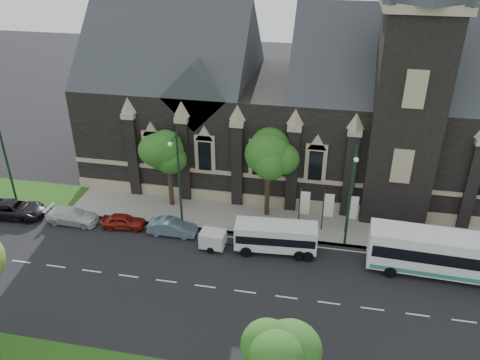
% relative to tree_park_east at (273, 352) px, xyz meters
% --- Properties ---
extents(ground, '(160.00, 160.00, 0.00)m').
position_rel_tree_park_east_xyz_m(ground, '(-6.18, 9.32, -4.62)').
color(ground, black).
rests_on(ground, ground).
extents(sidewalk, '(80.00, 5.00, 0.15)m').
position_rel_tree_park_east_xyz_m(sidewalk, '(-6.18, 18.82, -4.54)').
color(sidewalk, gray).
rests_on(sidewalk, ground).
extents(museum, '(40.00, 17.70, 29.90)m').
position_rel_tree_park_east_xyz_m(museum, '(-1.06, 28.10, 3.55)').
color(museum, black).
rests_on(museum, ground).
extents(tree_park_east, '(3.40, 3.40, 6.28)m').
position_rel_tree_park_east_xyz_m(tree_park_east, '(0.00, 0.00, 0.00)').
color(tree_park_east, black).
rests_on(tree_park_east, ground).
extents(tree_walk_right, '(4.08, 4.08, 7.80)m').
position_rel_tree_park_east_xyz_m(tree_walk_right, '(-2.96, 20.04, 1.20)').
color(tree_walk_right, black).
rests_on(tree_walk_right, ground).
extents(tree_walk_left, '(3.91, 3.91, 7.64)m').
position_rel_tree_park_east_xyz_m(tree_walk_left, '(-11.97, 20.03, 1.12)').
color(tree_walk_left, black).
rests_on(tree_walk_left, ground).
extents(street_lamp_near, '(0.36, 1.88, 9.00)m').
position_rel_tree_park_east_xyz_m(street_lamp_near, '(3.82, 16.42, 0.49)').
color(street_lamp_near, '#16321B').
rests_on(street_lamp_near, ground).
extents(street_lamp_mid, '(0.36, 1.88, 9.00)m').
position_rel_tree_park_east_xyz_m(street_lamp_mid, '(-10.18, 16.42, 0.49)').
color(street_lamp_mid, '#16321B').
rests_on(street_lamp_mid, ground).
extents(street_lamp_far, '(0.36, 1.88, 9.00)m').
position_rel_tree_park_east_xyz_m(street_lamp_far, '(-26.18, 16.42, 0.49)').
color(street_lamp_far, '#16321B').
rests_on(street_lamp_far, ground).
extents(banner_flag_left, '(0.90, 0.10, 4.00)m').
position_rel_tree_park_east_xyz_m(banner_flag_left, '(0.11, 18.32, -2.24)').
color(banner_flag_left, '#16321B').
rests_on(banner_flag_left, ground).
extents(banner_flag_center, '(0.90, 0.10, 4.00)m').
position_rel_tree_park_east_xyz_m(banner_flag_center, '(2.11, 18.32, -2.24)').
color(banner_flag_center, '#16321B').
rests_on(banner_flag_center, ground).
extents(banner_flag_right, '(0.90, 0.10, 4.00)m').
position_rel_tree_park_east_xyz_m(banner_flag_right, '(4.11, 18.32, -2.24)').
color(banner_flag_right, '#16321B').
rests_on(banner_flag_right, ground).
extents(tour_coach, '(12.08, 3.23, 3.49)m').
position_rel_tree_park_east_xyz_m(tour_coach, '(11.48, 14.15, -2.71)').
color(tour_coach, white).
rests_on(tour_coach, ground).
extents(shuttle_bus, '(6.66, 2.75, 2.52)m').
position_rel_tree_park_east_xyz_m(shuttle_bus, '(-1.66, 14.64, -3.15)').
color(shuttle_bus, silver).
rests_on(shuttle_bus, ground).
extents(box_trailer, '(2.93, 1.72, 1.55)m').
position_rel_tree_park_east_xyz_m(box_trailer, '(-6.75, 14.06, -3.74)').
color(box_trailer, silver).
rests_on(box_trailer, ground).
extents(sedan, '(4.18, 1.49, 1.37)m').
position_rel_tree_park_east_xyz_m(sedan, '(-10.64, 15.33, -3.93)').
color(sedan, slate).
rests_on(sedan, ground).
extents(car_far_red, '(3.93, 1.91, 1.29)m').
position_rel_tree_park_east_xyz_m(car_far_red, '(-15.12, 15.44, -3.97)').
color(car_far_red, maroon).
rests_on(car_far_red, ground).
extents(car_far_white, '(4.74, 1.97, 1.37)m').
position_rel_tree_park_east_xyz_m(car_far_white, '(-19.87, 15.32, -3.93)').
color(car_far_white, silver).
rests_on(car_far_white, ground).
extents(car_far_black, '(5.65, 2.95, 1.52)m').
position_rel_tree_park_east_xyz_m(car_far_black, '(-25.47, 15.26, -3.86)').
color(car_far_black, black).
rests_on(car_far_black, ground).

